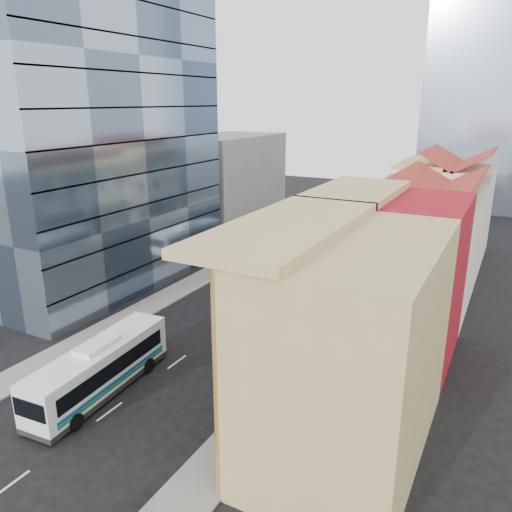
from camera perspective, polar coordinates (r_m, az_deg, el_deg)
The scene contains 13 objects.
ground at distance 33.33m, azimuth -17.63°, elevation -17.46°, with size 200.00×200.00×0.00m, color black.
sidewalk_right at distance 46.09m, azimuth 10.28°, elevation -6.62°, with size 3.00×90.00×0.15m, color slate.
sidewalk_left at distance 53.16m, azimuth -7.43°, elevation -3.17°, with size 3.00×90.00×0.15m, color slate.
shophouse_tan at distance 27.41m, azimuth 10.87°, elevation -10.31°, with size 8.00×14.00×12.00m, color tan.
shophouse_red at distance 38.18m, azimuth 16.28°, elevation -2.61°, with size 8.00×10.00×12.00m, color maroon.
shophouse_cream_near at distance 47.41m, azimuth 18.62°, elevation -0.23°, with size 8.00×9.00×10.00m, color beige.
shophouse_cream_mid at distance 56.01m, azimuth 20.22°, elevation 2.23°, with size 8.00×9.00×10.00m, color beige.
shophouse_cream_far at distance 66.08m, azimuth 21.60°, elevation 4.71°, with size 8.00×12.00×11.00m, color beige.
office_tower at distance 53.20m, azimuth -17.70°, elevation 12.70°, with size 12.00×26.00×30.00m, color #415267.
office_block_far at distance 71.61m, azimuth -3.35°, elevation 8.02°, with size 10.00×18.00×14.00m, color gray.
bus_left_near at distance 35.04m, azimuth -17.42°, elevation -12.05°, with size 2.70×11.51×3.69m, color white, non-canonical shape.
bus_left_far at distance 59.90m, azimuth 0.78°, elevation 1.00°, with size 2.50×10.68×3.43m, color white, non-canonical shape.
bus_right at distance 45.23m, azimuth 6.01°, elevation -4.45°, with size 2.71×11.55×3.70m, color white, non-canonical shape.
Camera 1 is at (20.64, -18.43, 18.59)m, focal length 35.00 mm.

